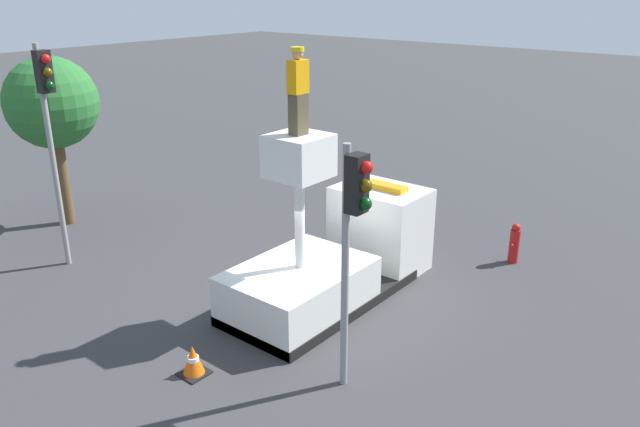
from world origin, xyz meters
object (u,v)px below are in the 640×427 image
at_px(traffic_light_across, 49,115).
at_px(fire_hydrant, 514,243).
at_px(traffic_light_pole, 353,222).
at_px(tree_left_bg, 52,104).
at_px(traffic_cone_rear, 193,361).
at_px(worker, 298,92).
at_px(bucket_truck, 337,257).

xyz_separation_m(traffic_light_across, fire_hydrant, (7.55, -9.06, -3.49)).
distance_m(traffic_light_pole, traffic_light_across, 8.95).
bearing_deg(tree_left_bg, traffic_light_pole, -95.98).
distance_m(traffic_light_pole, traffic_cone_rear, 4.23).
distance_m(worker, traffic_light_pole, 3.39).
bearing_deg(bucket_truck, fire_hydrant, -31.36).
relative_size(traffic_light_pole, fire_hydrant, 4.18).
xyz_separation_m(bucket_truck, traffic_light_across, (-3.22, 6.42, 3.12)).
bearing_deg(fire_hydrant, worker, 154.98).
bearing_deg(traffic_light_pole, worker, 59.00).
distance_m(fire_hydrant, traffic_cone_rear, 9.15).
distance_m(bucket_truck, tree_left_bg, 9.85).
relative_size(fire_hydrant, traffic_cone_rear, 1.79).
bearing_deg(fire_hydrant, traffic_light_pole, 178.78).
xyz_separation_m(bucket_truck, worker, (-1.33, 0.00, 4.10)).
bearing_deg(traffic_light_across, tree_left_bg, 60.58).
distance_m(traffic_light_pole, fire_hydrant, 7.67).
distance_m(traffic_light_pole, tree_left_bg, 11.87).
bearing_deg(worker, traffic_light_pole, -121.00).
bearing_deg(traffic_cone_rear, traffic_light_across, 79.42).
bearing_deg(traffic_cone_rear, fire_hydrant, -17.19).
relative_size(traffic_light_pole, traffic_light_across, 0.81).
height_order(bucket_truck, worker, worker).
height_order(traffic_light_pole, tree_left_bg, tree_left_bg).
bearing_deg(fire_hydrant, traffic_cone_rear, 162.81).
distance_m(traffic_light_across, traffic_cone_rear, 7.47).
relative_size(bucket_truck, traffic_light_pole, 1.23).
height_order(traffic_light_pole, traffic_cone_rear, traffic_light_pole).
height_order(worker, traffic_cone_rear, worker).
bearing_deg(traffic_light_across, worker, -73.61).
bearing_deg(traffic_cone_rear, bucket_truck, -0.80).
xyz_separation_m(traffic_light_pole, fire_hydrant, (7.16, -0.15, -2.73)).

